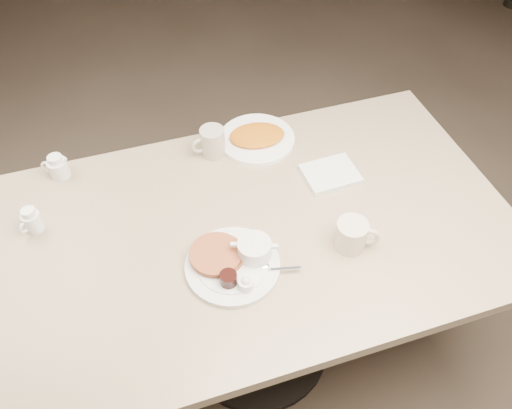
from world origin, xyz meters
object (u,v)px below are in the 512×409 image
object	(u,v)px
coffee_mug_near	(352,235)
hash_plate	(257,138)
creamer_left	(32,220)
main_plate	(234,260)
creamer_right	(58,167)
diner_table	(258,259)
coffee_mug_far	(212,142)

from	to	relation	value
coffee_mug_near	hash_plate	world-z (taller)	coffee_mug_near
coffee_mug_near	creamer_left	size ratio (longest dim) A/B	1.68
creamer_left	main_plate	bearing A→B (deg)	-30.37
creamer_right	main_plate	bearing A→B (deg)	-49.52
diner_table	creamer_left	size ratio (longest dim) A/B	18.75
main_plate	creamer_left	distance (m)	0.60
creamer_right	hash_plate	size ratio (longest dim) A/B	0.31
hash_plate	creamer_right	bearing A→B (deg)	176.87
main_plate	coffee_mug_near	xyz separation A→B (m)	(0.33, -0.03, 0.02)
main_plate	hash_plate	distance (m)	0.52
diner_table	coffee_mug_far	xyz separation A→B (m)	(-0.05, 0.34, 0.22)
diner_table	coffee_mug_near	size ratio (longest dim) A/B	11.18
coffee_mug_near	coffee_mug_far	bearing A→B (deg)	119.21
hash_plate	coffee_mug_far	bearing A→B (deg)	-174.39
creamer_right	diner_table	bearing A→B (deg)	-36.08
hash_plate	creamer_left	bearing A→B (deg)	-167.15
diner_table	creamer_left	world-z (taller)	creamer_left
main_plate	hash_plate	xyz separation A→B (m)	(0.22, 0.47, -0.01)
creamer_left	creamer_right	distance (m)	0.22
coffee_mug_near	creamer_right	bearing A→B (deg)	144.67
main_plate	coffee_mug_far	distance (m)	0.46
creamer_right	hash_plate	bearing A→B (deg)	-3.13
diner_table	creamer_right	bearing A→B (deg)	143.92
coffee_mug_far	creamer_right	xyz separation A→B (m)	(-0.49, 0.05, -0.01)
diner_table	creamer_right	distance (m)	0.69
creamer_right	creamer_left	bearing A→B (deg)	-112.73
creamer_right	hash_plate	world-z (taller)	creamer_right
coffee_mug_far	creamer_left	bearing A→B (deg)	-165.19
creamer_left	creamer_right	world-z (taller)	same
diner_table	coffee_mug_near	distance (m)	0.35
coffee_mug_far	hash_plate	distance (m)	0.16
coffee_mug_near	creamer_left	bearing A→B (deg)	158.29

